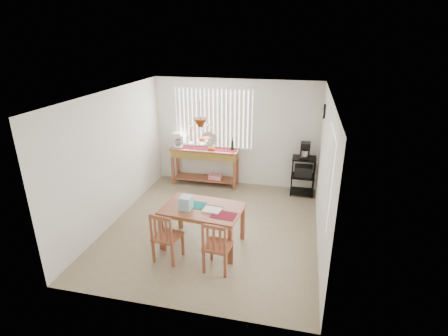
% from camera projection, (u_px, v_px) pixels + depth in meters
% --- Properties ---
extents(ground, '(4.00, 4.50, 0.01)m').
position_uv_depth(ground, '(213.00, 227.00, 6.90)').
color(ground, gray).
extents(room_shell, '(4.20, 4.70, 2.70)m').
position_uv_depth(room_shell, '(212.00, 145.00, 6.30)').
color(room_shell, white).
rests_on(room_shell, ground).
extents(sideboard, '(1.67, 0.47, 0.94)m').
position_uv_depth(sideboard, '(205.00, 158.00, 8.60)').
color(sideboard, brown).
rests_on(sideboard, ground).
extents(sideboard_items, '(1.59, 0.40, 0.72)m').
position_uv_depth(sideboard_items, '(194.00, 142.00, 8.53)').
color(sideboard_items, maroon).
rests_on(sideboard_items, sideboard).
extents(wire_cart, '(0.54, 0.43, 0.91)m').
position_uv_depth(wire_cart, '(303.00, 172.00, 8.11)').
color(wire_cart, black).
rests_on(wire_cart, ground).
extents(cart_items, '(0.22, 0.26, 0.38)m').
position_uv_depth(cart_items, '(305.00, 150.00, 7.92)').
color(cart_items, black).
rests_on(cart_items, wire_cart).
extents(dining_table, '(1.46, 1.02, 0.74)m').
position_uv_depth(dining_table, '(203.00, 212.00, 6.11)').
color(dining_table, brown).
rests_on(dining_table, ground).
extents(table_items, '(1.06, 0.59, 0.24)m').
position_uv_depth(table_items, '(193.00, 205.00, 5.99)').
color(table_items, '#136E6A').
rests_on(table_items, dining_table).
extents(chair_left, '(0.47, 0.47, 0.91)m').
position_uv_depth(chair_left, '(166.00, 237.00, 5.75)').
color(chair_left, brown).
rests_on(chair_left, ground).
extents(chair_right, '(0.45, 0.45, 0.90)m').
position_uv_depth(chair_right, '(217.00, 246.00, 5.49)').
color(chair_right, brown).
rests_on(chair_right, ground).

